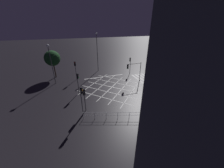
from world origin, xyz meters
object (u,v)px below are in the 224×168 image
Objects in this scene: traffic_light_median_north at (78,79)px; street_lamp_east at (97,47)px; street_tree_near at (52,58)px; traffic_light_ne_main at (75,67)px; street_lamp_far at (50,56)px; traffic_light_median_south at (134,68)px; traffic_light_nw_cross at (82,96)px; traffic_light_sw_main at (154,80)px; traffic_light_nw_main at (84,95)px; traffic_light_se_cross at (130,62)px; street_lamp_west at (181,59)px.

traffic_light_median_north is 0.40× the size of street_lamp_east.
traffic_light_ne_main is at bearing -123.93° from street_tree_near.
street_lamp_far is (-5.00, 10.52, -0.50)m from street_lamp_east.
street_lamp_far is (-0.65, 4.48, 2.80)m from traffic_light_ne_main.
street_tree_near is at bearing -29.14° from traffic_light_median_south.
traffic_light_median_north is 0.62× the size of street_tree_near.
traffic_light_sw_main is (2.09, -12.61, -0.44)m from traffic_light_nw_cross.
street_lamp_east is (15.34, 6.47, 3.61)m from traffic_light_sw_main.
traffic_light_nw_main is 17.37m from traffic_light_se_cross.
street_lamp_far is at bearing -81.71° from traffic_light_ne_main.
traffic_light_median_north is at bearing 70.73° from traffic_light_sw_main.
traffic_light_nw_main is at bearing 29.86° from traffic_light_median_south.
traffic_light_nw_main is 0.44× the size of street_lamp_far.
street_tree_near is at bearing -123.93° from traffic_light_ne_main.
traffic_light_se_cross is 10.61m from traffic_light_sw_main.
traffic_light_ne_main is (10.99, 12.51, 0.31)m from traffic_light_sw_main.
street_lamp_east is 10.87m from street_tree_near.
traffic_light_ne_main is 5.76m from street_tree_near.
traffic_light_nw_main is 0.37× the size of street_lamp_east.
street_lamp_far is at bearing 115.43° from street_lamp_east.
traffic_light_nw_cross is 0.70× the size of street_tree_near.
traffic_light_se_cross is 0.50× the size of street_lamp_west.
street_tree_near is (14.79, 21.37, -1.61)m from street_lamp_west.
traffic_light_median_south reaches higher than traffic_light_ne_main.
street_tree_near is at bearing 105.57° from traffic_light_nw_cross.
street_lamp_far reaches higher than street_tree_near.
street_lamp_far reaches higher than traffic_light_median_south.
traffic_light_se_cross is 0.43× the size of street_lamp_east.
traffic_light_median_south is at bearing -107.95° from street_lamp_far.
traffic_light_nw_main is 17.79m from street_lamp_east.
street_tree_near is at bearing -11.15° from traffic_light_se_cross.
traffic_light_nw_cross is 0.45× the size of street_lamp_east.
traffic_light_ne_main is 8.14m from street_lamp_east.
traffic_light_sw_main is (-5.23, -1.22, -0.58)m from traffic_light_median_south.
traffic_light_median_north is 0.89× the size of traffic_light_median_south.
traffic_light_median_north is at bearing -0.38° from traffic_light_ne_main.
street_tree_near reaches higher than traffic_light_ne_main.
street_tree_near is (-1.25, 10.65, -1.76)m from street_lamp_east.
street_lamp_west reaches higher than street_tree_near.
traffic_light_median_north is 10.87m from street_tree_near.
traffic_light_median_north is 6.61m from traffic_light_ne_main.
traffic_light_se_cross is 12.27m from street_lamp_west.
traffic_light_nw_cross reaches higher than traffic_light_ne_main.
street_tree_near is at bearing 96.68° from street_lamp_east.
traffic_light_median_south is 11.79m from street_lamp_east.
street_lamp_far reaches higher than traffic_light_se_cross.
traffic_light_median_south is 12.68m from traffic_light_ne_main.
traffic_light_nw_main is at bearing 95.04° from traffic_light_sw_main.
street_lamp_east reaches higher than traffic_light_nw_main.
traffic_light_nw_main is 0.81× the size of traffic_light_median_south.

